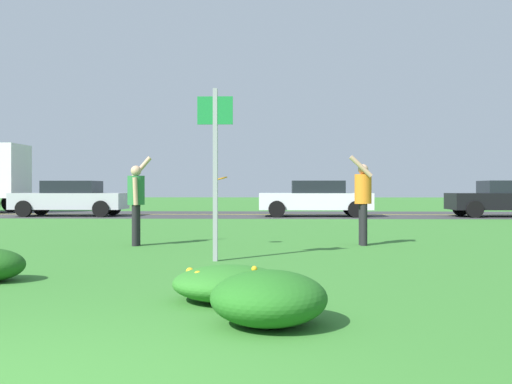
# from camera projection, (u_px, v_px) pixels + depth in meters

# --- Properties ---
(ground_plane) EXTENTS (120.00, 120.00, 0.00)m
(ground_plane) POSITION_uv_depth(u_px,v_px,m) (207.00, 236.00, 14.72)
(ground_plane) COLOR #387A2D
(highway_strip) EXTENTS (120.00, 7.30, 0.01)m
(highway_strip) POSITION_uv_depth(u_px,v_px,m) (238.00, 214.00, 26.31)
(highway_strip) COLOR #38383A
(highway_strip) RESTS_ON ground
(highway_center_stripe) EXTENTS (120.00, 0.16, 0.00)m
(highway_center_stripe) POSITION_uv_depth(u_px,v_px,m) (238.00, 214.00, 26.31)
(highway_center_stripe) COLOR yellow
(highway_center_stripe) RESTS_ON ground
(daylily_clump_front_right) EXTENTS (0.99, 1.07, 0.46)m
(daylily_clump_front_right) POSITION_uv_depth(u_px,v_px,m) (269.00, 298.00, 5.10)
(daylily_clump_front_right) COLOR #23661E
(daylily_clump_front_right) RESTS_ON ground
(daylily_clump_mid_center) EXTENTS (1.16, 1.14, 0.38)m
(daylily_clump_mid_center) POSITION_uv_depth(u_px,v_px,m) (229.00, 283.00, 6.21)
(daylily_clump_mid_center) COLOR #2D7526
(daylily_clump_mid_center) RESTS_ON ground
(sign_post_near_path) EXTENTS (0.56, 0.10, 2.73)m
(sign_post_near_path) POSITION_uv_depth(u_px,v_px,m) (215.00, 157.00, 9.57)
(sign_post_near_path) COLOR #93969B
(sign_post_near_path) RESTS_ON ground
(person_thrower_green_shirt) EXTENTS (0.45, 0.50, 1.81)m
(person_thrower_green_shirt) POSITION_uv_depth(u_px,v_px,m) (136.00, 197.00, 12.13)
(person_thrower_green_shirt) COLOR #287038
(person_thrower_green_shirt) RESTS_ON ground
(person_catcher_orange_shirt) EXTENTS (0.48, 0.50, 1.81)m
(person_catcher_orange_shirt) POSITION_uv_depth(u_px,v_px,m) (363.00, 196.00, 12.21)
(person_catcher_orange_shirt) COLOR orange
(person_catcher_orange_shirt) RESTS_ON ground
(frisbee_orange) EXTENTS (0.26, 0.26, 0.09)m
(frisbee_orange) POSITION_uv_depth(u_px,v_px,m) (221.00, 179.00, 11.91)
(frisbee_orange) COLOR orange
(car_black_leftmost) EXTENTS (4.50, 2.00, 1.45)m
(car_black_leftmost) POSITION_uv_depth(u_px,v_px,m) (507.00, 198.00, 24.28)
(car_black_leftmost) COLOR black
(car_black_leftmost) RESTS_ON ground
(car_white_center_left) EXTENTS (4.50, 2.00, 1.45)m
(car_white_center_left) POSITION_uv_depth(u_px,v_px,m) (316.00, 198.00, 24.55)
(car_white_center_left) COLOR silver
(car_white_center_left) RESTS_ON ground
(car_silver_center_right) EXTENTS (4.50, 2.00, 1.45)m
(car_silver_center_right) POSITION_uv_depth(u_px,v_px,m) (71.00, 198.00, 24.90)
(car_silver_center_right) COLOR #B7BABF
(car_silver_center_right) RESTS_ON ground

